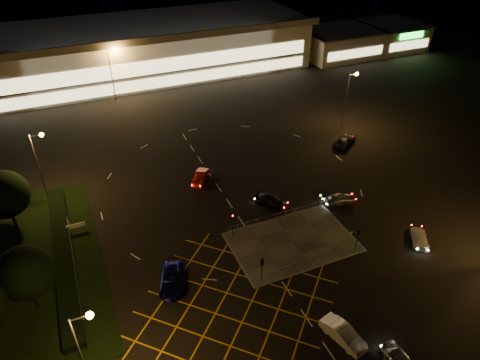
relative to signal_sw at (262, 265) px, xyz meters
name	(u,v)px	position (x,y,z in m)	size (l,w,h in m)	color
ground	(270,236)	(4.00, 5.99, -2.37)	(180.00, 180.00, 0.00)	black
pedestrian_island	(292,242)	(6.00, 3.99, -2.31)	(14.00, 9.00, 0.12)	#4C4944
grass_verge	(16,270)	(-24.00, 11.99, -2.33)	(18.00, 30.00, 0.08)	black
hedge	(64,254)	(-19.00, 11.99, -1.87)	(2.00, 26.00, 1.00)	black
supermarket	(147,48)	(4.00, 67.95, 2.95)	(72.00, 26.50, 10.50)	beige
retail_unit_a	(339,43)	(50.00, 59.97, 0.85)	(18.80, 14.80, 6.35)	beige
retail_unit_b	(391,35)	(66.00, 59.95, 0.85)	(14.80, 14.80, 6.35)	beige
streetlight_sw	(85,348)	(-17.56, -6.01, 4.20)	(1.78, 0.56, 10.03)	slate
streetlight_nw	(40,159)	(-19.56, 23.99, 4.20)	(1.78, 0.56, 10.03)	slate
streetlight_ne	(349,93)	(28.44, 25.99, 4.20)	(1.78, 0.56, 10.03)	slate
streetlight_far_left	(113,68)	(-5.56, 53.99, 4.20)	(1.78, 0.56, 10.03)	slate
streetlight_far_right	(293,41)	(34.44, 55.99, 4.20)	(1.78, 0.56, 10.03)	slate
signal_sw	(262,265)	(0.00, 0.00, 0.00)	(0.28, 0.30, 3.15)	black
signal_se	(358,235)	(12.00, 0.00, 0.00)	(0.28, 0.30, 3.15)	black
signal_nw	(233,220)	(0.00, 7.99, 0.00)	(0.28, 0.30, 3.15)	black
signal_ne	(320,196)	(12.00, 7.99, 0.00)	(0.28, 0.30, 3.15)	black
tree_c	(4,194)	(-24.00, 19.99, 2.59)	(5.76, 5.76, 7.84)	black
tree_e	(25,273)	(-22.00, 5.99, 2.28)	(5.40, 5.40, 7.35)	black
car_queue_white	(343,334)	(3.82, -9.38, -1.60)	(1.62, 4.64, 1.53)	silver
car_left_blue	(172,280)	(-8.83, 3.31, -1.63)	(2.45, 5.31, 1.48)	#0D0E4E
car_far_dkgrey	(271,201)	(6.96, 11.55, -1.73)	(1.77, 4.36, 1.27)	black
car_right_silver	(339,199)	(15.44, 8.32, -1.67)	(1.64, 4.08, 1.39)	#A7A8AE
car_circ_red	(200,177)	(0.16, 20.43, -1.67)	(1.48, 4.24, 1.40)	maroon
car_east_grey	(345,141)	(25.19, 21.22, -1.66)	(2.34, 5.07, 1.41)	black
car_approach_white	(419,238)	(19.82, -1.75, -1.76)	(1.70, 4.18, 1.21)	#BCBCBC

